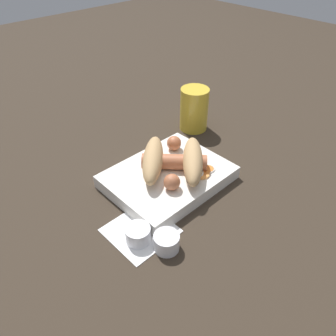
{
  "coord_description": "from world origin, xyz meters",
  "views": [
    {
      "loc": [
        0.37,
        0.39,
        0.46
      ],
      "look_at": [
        0.0,
        0.0,
        0.04
      ],
      "focal_mm": 35.0,
      "sensor_mm": 36.0,
      "label": 1
    }
  ],
  "objects_px": {
    "bread_roll": "(173,160)",
    "drink_glass": "(194,109)",
    "food_tray": "(168,177)",
    "condiment_cup_near": "(138,235)",
    "condiment_cup_far": "(167,243)",
    "sausage": "(173,161)"
  },
  "relations": [
    {
      "from": "bread_roll",
      "to": "drink_glass",
      "type": "distance_m",
      "value": 0.23
    },
    {
      "from": "food_tray",
      "to": "drink_glass",
      "type": "distance_m",
      "value": 0.24
    },
    {
      "from": "condiment_cup_far",
      "to": "drink_glass",
      "type": "height_order",
      "value": "drink_glass"
    },
    {
      "from": "food_tray",
      "to": "sausage",
      "type": "xyz_separation_m",
      "value": [
        -0.02,
        -0.0,
        0.03
      ]
    },
    {
      "from": "food_tray",
      "to": "condiment_cup_far",
      "type": "distance_m",
      "value": 0.18
    },
    {
      "from": "sausage",
      "to": "drink_glass",
      "type": "bearing_deg",
      "value": -148.82
    },
    {
      "from": "condiment_cup_near",
      "to": "condiment_cup_far",
      "type": "distance_m",
      "value": 0.05
    },
    {
      "from": "condiment_cup_far",
      "to": "condiment_cup_near",
      "type": "bearing_deg",
      "value": -61.86
    },
    {
      "from": "condiment_cup_near",
      "to": "drink_glass",
      "type": "xyz_separation_m",
      "value": [
        -0.35,
        -0.2,
        0.04
      ]
    },
    {
      "from": "sausage",
      "to": "condiment_cup_far",
      "type": "bearing_deg",
      "value": 42.48
    },
    {
      "from": "bread_roll",
      "to": "sausage",
      "type": "bearing_deg",
      "value": -137.48
    },
    {
      "from": "sausage",
      "to": "condiment_cup_far",
      "type": "height_order",
      "value": "sausage"
    },
    {
      "from": "food_tray",
      "to": "bread_roll",
      "type": "distance_m",
      "value": 0.04
    },
    {
      "from": "sausage",
      "to": "condiment_cup_far",
      "type": "relative_size",
      "value": 2.9
    },
    {
      "from": "condiment_cup_far",
      "to": "drink_glass",
      "type": "distance_m",
      "value": 0.41
    },
    {
      "from": "bread_roll",
      "to": "drink_glass",
      "type": "xyz_separation_m",
      "value": [
        -0.19,
        -0.12,
        0.0
      ]
    },
    {
      "from": "food_tray",
      "to": "sausage",
      "type": "bearing_deg",
      "value": -168.16
    },
    {
      "from": "food_tray",
      "to": "condiment_cup_near",
      "type": "bearing_deg",
      "value": 28.14
    },
    {
      "from": "food_tray",
      "to": "condiment_cup_near",
      "type": "relative_size",
      "value": 5.46
    },
    {
      "from": "sausage",
      "to": "drink_glass",
      "type": "relative_size",
      "value": 1.17
    },
    {
      "from": "food_tray",
      "to": "condiment_cup_far",
      "type": "bearing_deg",
      "value": 45.6
    },
    {
      "from": "food_tray",
      "to": "condiment_cup_near",
      "type": "distance_m",
      "value": 0.17
    }
  ]
}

